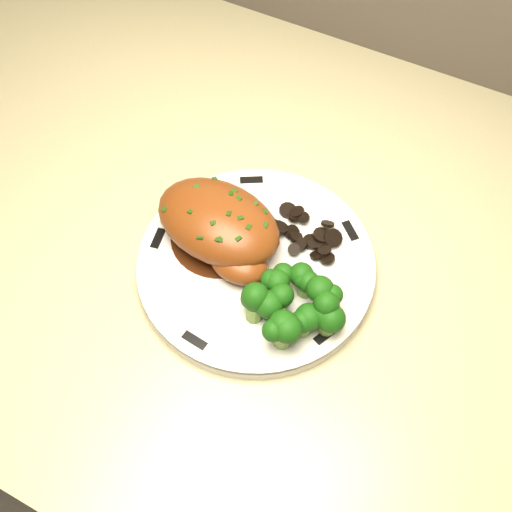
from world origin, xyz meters
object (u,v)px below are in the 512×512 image
at_px(chicken_breast, 221,226).
at_px(broccoli_florets, 295,306).
at_px(plate, 256,266).
at_px(counter, 506,499).

relative_size(chicken_breast, broccoli_florets, 1.58).
bearing_deg(plate, counter, 8.05).
bearing_deg(chicken_breast, broccoli_florets, -16.83).
height_order(chicken_breast, broccoli_florets, chicken_breast).
distance_m(plate, broccoli_florets, 0.08).
height_order(counter, plate, counter).
bearing_deg(plate, chicken_breast, 172.20).
bearing_deg(broccoli_florets, chicken_breast, 156.87).
relative_size(plate, chicken_breast, 1.67).
bearing_deg(chicken_breast, counter, 12.82).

